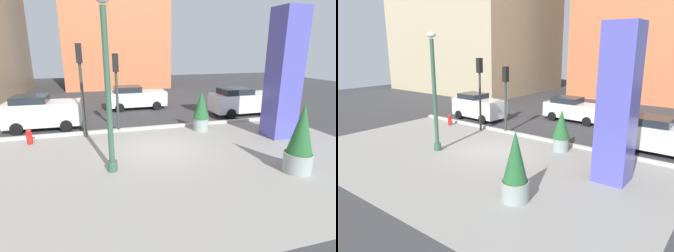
% 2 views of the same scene
% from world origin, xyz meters
% --- Properties ---
extents(ground_plane, '(60.00, 60.00, 0.00)m').
position_xyz_m(ground_plane, '(0.00, 4.00, 0.00)').
color(ground_plane, '#38383A').
extents(plaza_pavement, '(18.00, 10.00, 0.02)m').
position_xyz_m(plaza_pavement, '(0.00, -2.00, 0.00)').
color(plaza_pavement, gray).
rests_on(plaza_pavement, ground_plane).
extents(curb_strip, '(18.00, 0.24, 0.16)m').
position_xyz_m(curb_strip, '(0.00, 3.12, 0.08)').
color(curb_strip, '#B7B2A8').
rests_on(curb_strip, ground_plane).
extents(lamp_post, '(0.44, 0.44, 5.97)m').
position_xyz_m(lamp_post, '(-2.30, -1.77, 2.91)').
color(lamp_post, '#335642').
rests_on(lamp_post, ground_plane).
extents(art_pillar_blue, '(1.29, 1.29, 6.22)m').
position_xyz_m(art_pillar_blue, '(6.25, 0.11, 3.11)').
color(art_pillar_blue, '#4C4CAD').
rests_on(art_pillar_blue, ground_plane).
extents(potted_plant_near_right, '(1.01, 1.01, 2.58)m').
position_xyz_m(potted_plant_near_right, '(4.15, -3.70, 1.20)').
color(potted_plant_near_right, gray).
rests_on(potted_plant_near_right, ground_plane).
extents(potted_plant_by_pillar, '(0.89, 0.89, 2.18)m').
position_xyz_m(potted_plant_by_pillar, '(2.83, 2.10, 1.12)').
color(potted_plant_by_pillar, gray).
rests_on(potted_plant_by_pillar, ground_plane).
extents(fire_hydrant, '(0.36, 0.26, 0.75)m').
position_xyz_m(fire_hydrant, '(-5.79, 2.27, 0.37)').
color(fire_hydrant, red).
rests_on(fire_hydrant, ground_plane).
extents(traffic_light_far_side, '(0.28, 0.42, 4.12)m').
position_xyz_m(traffic_light_far_side, '(-1.55, 3.07, 2.79)').
color(traffic_light_far_side, '#333833').
rests_on(traffic_light_far_side, ground_plane).
extents(traffic_light_corner, '(0.28, 0.42, 4.59)m').
position_xyz_m(traffic_light_corner, '(-3.26, 2.64, 3.09)').
color(traffic_light_corner, '#333833').
rests_on(traffic_light_corner, ground_plane).
extents(car_passing_lane, '(4.46, 2.11, 1.82)m').
position_xyz_m(car_passing_lane, '(7.02, 4.88, 0.92)').
color(car_passing_lane, silver).
rests_on(car_passing_lane, ground_plane).
extents(car_far_lane, '(4.02, 2.14, 1.89)m').
position_xyz_m(car_far_lane, '(-5.52, 4.89, 0.96)').
color(car_far_lane, silver).
rests_on(car_far_lane, ground_plane).
extents(car_curb_east, '(4.36, 2.04, 1.70)m').
position_xyz_m(car_curb_east, '(0.32, 8.73, 0.86)').
color(car_curb_east, silver).
rests_on(car_curb_east, ground_plane).
extents(pedestrian_on_sidewalk, '(0.51, 0.51, 1.75)m').
position_xyz_m(pedestrian_on_sidewalk, '(5.54, 4.77, 0.98)').
color(pedestrian_on_sidewalk, slate).
rests_on(pedestrian_on_sidewalk, ground_plane).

